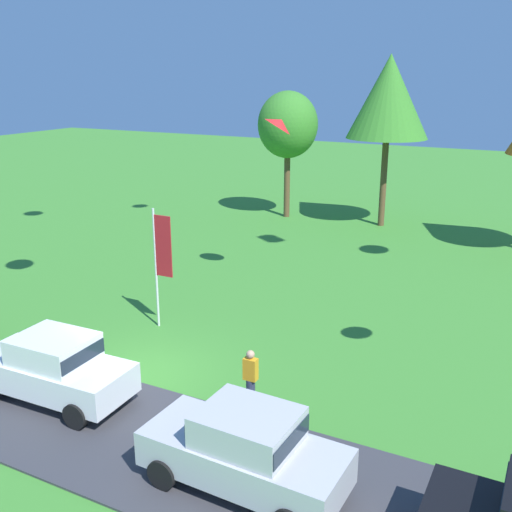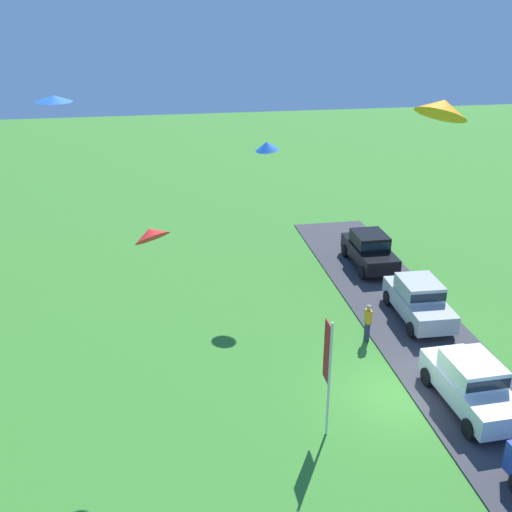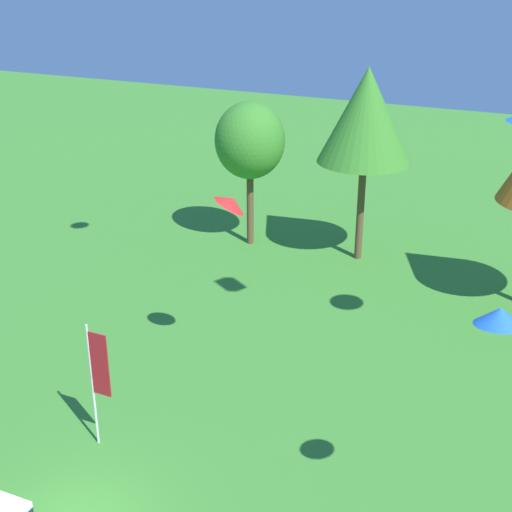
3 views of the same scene
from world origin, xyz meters
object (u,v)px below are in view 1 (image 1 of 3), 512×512
(flag_banner, at_px, (161,254))
(kite_delta_topmost, at_px, (279,123))
(person_watching_sky, at_px, (251,380))
(car_sedan_near_entrance, at_px, (54,366))
(tree_far_right, at_px, (288,125))
(car_sedan_mid_row, at_px, (245,448))
(tree_center_back, at_px, (389,97))

(flag_banner, xyz_separation_m, kite_delta_topmost, (1.89, 5.28, 4.01))
(kite_delta_topmost, bearing_deg, person_watching_sky, -69.18)
(car_sedan_near_entrance, xyz_separation_m, person_watching_sky, (4.90, 2.01, -0.16))
(car_sedan_near_entrance, xyz_separation_m, flag_banner, (-0.27, 5.34, 1.64))
(car_sedan_near_entrance, height_order, tree_far_right, tree_far_right)
(person_watching_sky, height_order, flag_banner, flag_banner)
(flag_banner, bearing_deg, kite_delta_topmost, 70.25)
(kite_delta_topmost, bearing_deg, car_sedan_near_entrance, -98.69)
(car_sedan_near_entrance, height_order, person_watching_sky, car_sedan_near_entrance)
(flag_banner, bearing_deg, tree_far_right, 100.28)
(car_sedan_near_entrance, bearing_deg, car_sedan_mid_row, -7.78)
(flag_banner, bearing_deg, tree_center_back, 81.37)
(tree_center_back, bearing_deg, kite_delta_topmost, -93.63)
(person_watching_sky, bearing_deg, car_sedan_near_entrance, -157.64)
(tree_far_right, bearing_deg, person_watching_sky, -67.99)
(car_sedan_near_entrance, relative_size, flag_banner, 1.05)
(kite_delta_topmost, bearing_deg, tree_far_right, 112.86)
(person_watching_sky, distance_m, kite_delta_topmost, 10.89)
(car_sedan_near_entrance, xyz_separation_m, car_sedan_mid_row, (6.28, -0.86, 0.00))
(flag_banner, bearing_deg, person_watching_sky, -32.80)
(car_sedan_mid_row, relative_size, flag_banner, 1.05)
(car_sedan_mid_row, relative_size, tree_center_back, 0.47)
(person_watching_sky, xyz_separation_m, kite_delta_topmost, (-3.27, 8.61, 5.81))
(car_sedan_mid_row, height_order, tree_far_right, tree_far_right)
(flag_banner, distance_m, kite_delta_topmost, 6.89)
(person_watching_sky, relative_size, flag_banner, 0.40)
(tree_center_back, bearing_deg, car_sedan_near_entrance, -95.98)
(car_sedan_near_entrance, height_order, car_sedan_mid_row, same)
(car_sedan_mid_row, height_order, tree_center_back, tree_center_back)
(tree_far_right, xyz_separation_m, kite_delta_topmost, (5.01, -11.87, 1.17))
(flag_banner, bearing_deg, car_sedan_mid_row, -43.42)
(tree_far_right, bearing_deg, flag_banner, -79.72)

